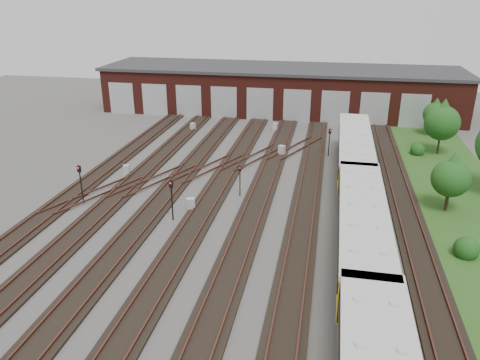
# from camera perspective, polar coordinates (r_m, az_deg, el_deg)

# --- Properties ---
(ground) EXTENTS (120.00, 120.00, 0.00)m
(ground) POSITION_cam_1_polar(r_m,az_deg,el_deg) (33.20, -3.37, -7.78)
(ground) COLOR #423F3D
(ground) RESTS_ON ground
(track_network) EXTENTS (30.40, 70.00, 0.33)m
(track_network) POSITION_cam_1_polar(r_m,az_deg,el_deg) (33.68, -3.41, -7.11)
(track_network) COLOR black
(track_network) RESTS_ON ground
(maintenance_shed) EXTENTS (51.00, 12.50, 6.35)m
(maintenance_shed) POSITION_cam_1_polar(r_m,az_deg,el_deg) (69.48, 4.88, 11.00)
(maintenance_shed) COLOR #4E1A13
(maintenance_shed) RESTS_ON ground
(grass_verge) EXTENTS (8.00, 55.00, 0.05)m
(grass_verge) POSITION_cam_1_polar(r_m,az_deg,el_deg) (42.84, 25.83, -2.89)
(grass_verge) COLOR #1E4A18
(grass_verge) RESTS_ON ground
(metro_train) EXTENTS (3.12, 48.77, 3.46)m
(metro_train) POSITION_cam_1_polar(r_m,az_deg,el_deg) (31.57, 14.58, -5.85)
(metro_train) COLOR black
(metro_train) RESTS_ON ground
(signal_mast_0) EXTENTS (0.29, 0.27, 3.34)m
(signal_mast_0) POSITION_cam_1_polar(r_m,az_deg,el_deg) (40.51, -18.88, 0.08)
(signal_mast_0) COLOR black
(signal_mast_0) RESTS_ON ground
(signal_mast_1) EXTENTS (0.29, 0.27, 3.31)m
(signal_mast_1) POSITION_cam_1_polar(r_m,az_deg,el_deg) (35.85, -8.34, -1.81)
(signal_mast_1) COLOR black
(signal_mast_1) RESTS_ON ground
(signal_mast_2) EXTENTS (0.24, 0.22, 2.77)m
(signal_mast_2) POSITION_cam_1_polar(r_m,az_deg,el_deg) (39.77, -0.01, 0.35)
(signal_mast_2) COLOR black
(signal_mast_2) RESTS_ON ground
(signal_mast_3) EXTENTS (0.30, 0.28, 3.03)m
(signal_mast_3) POSITION_cam_1_polar(r_m,az_deg,el_deg) (50.58, 10.85, 4.98)
(signal_mast_3) COLOR black
(signal_mast_3) RESTS_ON ground
(relay_cabinet_0) EXTENTS (0.69, 0.63, 0.94)m
(relay_cabinet_0) POSITION_cam_1_polar(r_m,az_deg,el_deg) (46.40, -13.67, 1.23)
(relay_cabinet_0) COLOR #AEB0B3
(relay_cabinet_0) RESTS_ON ground
(relay_cabinet_1) EXTENTS (0.69, 0.62, 0.97)m
(relay_cabinet_1) POSITION_cam_1_polar(r_m,az_deg,el_deg) (59.86, -5.76, 6.47)
(relay_cabinet_1) COLOR #AEB0B3
(relay_cabinet_1) RESTS_ON ground
(relay_cabinet_2) EXTENTS (0.78, 0.73, 1.04)m
(relay_cabinet_2) POSITION_cam_1_polar(r_m,az_deg,el_deg) (37.94, -6.03, -2.96)
(relay_cabinet_2) COLOR #AEB0B3
(relay_cabinet_2) RESTS_ON ground
(relay_cabinet_3) EXTENTS (0.60, 0.50, 0.99)m
(relay_cabinet_3) POSITION_cam_1_polar(r_m,az_deg,el_deg) (59.57, 4.28, 6.45)
(relay_cabinet_3) COLOR #AEB0B3
(relay_cabinet_3) RESTS_ON ground
(relay_cabinet_4) EXTENTS (0.81, 0.74, 1.11)m
(relay_cabinet_4) POSITION_cam_1_polar(r_m,az_deg,el_deg) (50.46, 5.11, 3.59)
(relay_cabinet_4) COLOR #AEB0B3
(relay_cabinet_4) RESTS_ON ground
(tree_0) EXTENTS (3.68, 3.68, 6.10)m
(tree_0) POSITION_cam_1_polar(r_m,az_deg,el_deg) (54.25, 23.49, 6.85)
(tree_0) COLOR #2D2214
(tree_0) RESTS_ON ground
(tree_1) EXTENTS (2.83, 2.83, 4.69)m
(tree_1) POSITION_cam_1_polar(r_m,az_deg,el_deg) (61.44, 22.73, 7.71)
(tree_1) COLOR #2D2214
(tree_1) RESTS_ON ground
(tree_3) EXTENTS (3.01, 3.01, 4.98)m
(tree_3) POSITION_cam_1_polar(r_m,az_deg,el_deg) (40.16, 24.40, 0.68)
(tree_3) COLOR #2D2214
(tree_3) RESTS_ON ground
(bush_0) EXTENTS (1.67, 1.67, 1.67)m
(bush_0) POSITION_cam_1_polar(r_m,az_deg,el_deg) (34.74, 25.95, -7.19)
(bush_0) COLOR #184814
(bush_0) RESTS_ON ground
(bush_1) EXTENTS (1.53, 1.53, 1.53)m
(bush_1) POSITION_cam_1_polar(r_m,az_deg,el_deg) (53.99, 20.86, 3.67)
(bush_1) COLOR #184814
(bush_1) RESTS_ON ground
(bush_2) EXTENTS (1.16, 1.16, 1.16)m
(bush_2) POSITION_cam_1_polar(r_m,az_deg,el_deg) (64.82, 22.08, 6.26)
(bush_2) COLOR #184814
(bush_2) RESTS_ON ground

